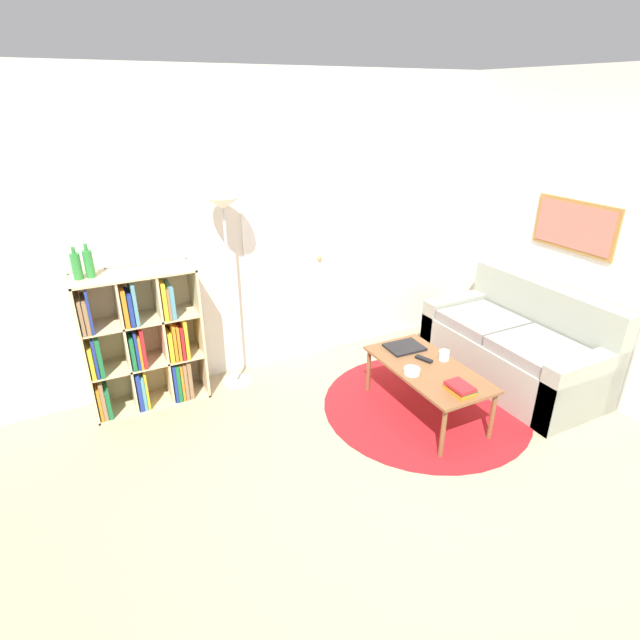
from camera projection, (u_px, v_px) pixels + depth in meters
name	position (u px, v px, depth m)	size (l,w,h in m)	color
ground_plane	(435.00, 510.00, 3.14)	(14.00, 14.00, 0.00)	tan
wall_back	(286.00, 229.00, 4.46)	(7.06, 0.11, 2.60)	silver
wall_right	(554.00, 230.00, 4.37)	(0.08, 5.26, 2.60)	silver
rug	(425.00, 405.00, 4.19)	(1.70, 1.70, 0.01)	#B2191E
bookshelf	(142.00, 344.00, 4.03)	(0.91, 0.34, 1.15)	beige
floor_lamp	(225.00, 229.00, 3.96)	(0.31, 0.31, 1.67)	#B7B7BC
couch	(517.00, 349.00, 4.50)	(0.80, 1.58, 0.87)	gray
coffee_table	(428.00, 371.00, 3.94)	(0.55, 1.07, 0.43)	brown
laptop	(404.00, 347.00, 4.21)	(0.31, 0.25, 0.02)	black
bowl	(412.00, 371.00, 3.82)	(0.12, 0.12, 0.05)	silver
book_stack_on_table	(460.00, 388.00, 3.58)	(0.16, 0.20, 0.06)	orange
cup	(444.00, 355.00, 4.02)	(0.08, 0.08, 0.08)	white
remote	(424.00, 359.00, 4.02)	(0.09, 0.15, 0.02)	black
bottle_left	(76.00, 266.00, 3.61)	(0.07, 0.07, 0.24)	#2D8438
bottle_middle	(89.00, 263.00, 3.64)	(0.07, 0.07, 0.25)	#2D8438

